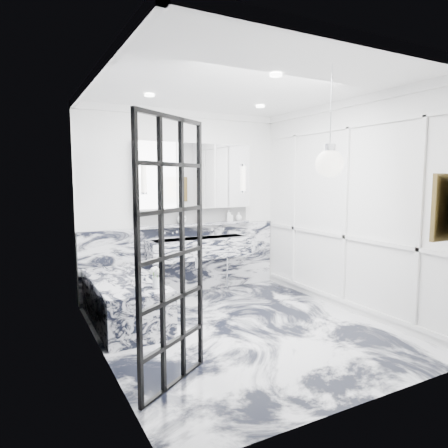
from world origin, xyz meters
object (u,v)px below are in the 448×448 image
crittall_door (172,255)px  bathtub (124,301)px  trough_sink (199,248)px  mirror_cabinet (194,176)px

crittall_door → bathtub: 1.90m
crittall_door → trough_sink: size_ratio=1.42×
crittall_door → bathtub: size_ratio=1.38×
trough_sink → crittall_door: bearing=-119.3°
bathtub → crittall_door: bearing=-90.0°
crittall_door → trough_sink: crittall_door is taller
mirror_cabinet → bathtub: bearing=-147.9°
crittall_door → trough_sink: (1.32, 2.36, -0.40)m
mirror_cabinet → trough_sink: bearing=-90.0°
trough_sink → bathtub: size_ratio=0.97×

